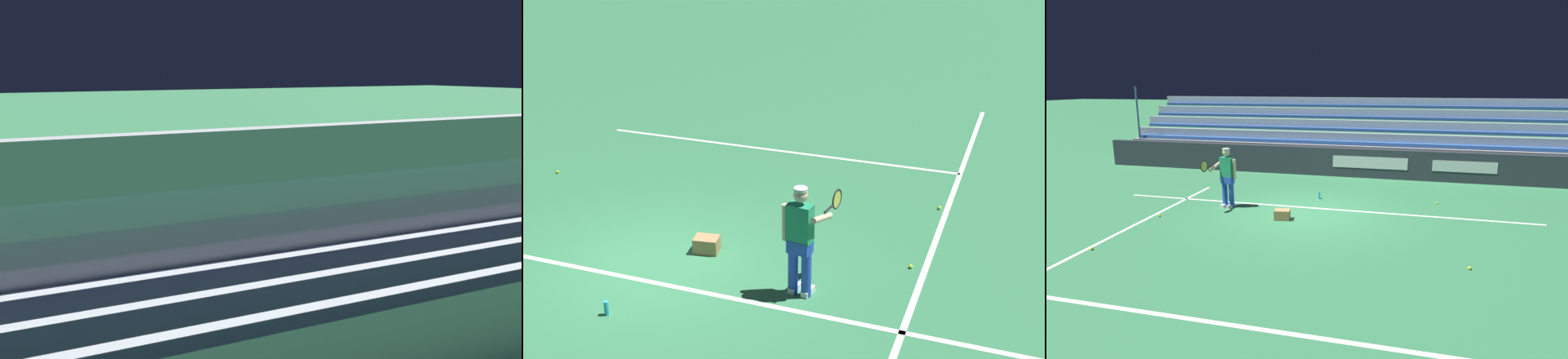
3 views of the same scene
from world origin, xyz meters
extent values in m
plane|color=#337A4C|center=(0.00, 0.00, 0.00)|extent=(160.00, 160.00, 0.00)
cube|color=white|center=(0.00, -0.50, 0.00)|extent=(12.00, 0.10, 0.01)
cube|color=white|center=(4.11, 4.00, 0.00)|extent=(0.10, 12.00, 0.01)
cube|color=white|center=(0.00, 5.50, 0.00)|extent=(8.22, 0.10, 0.01)
cube|color=#2D333D|center=(0.00, -4.88, 0.55)|extent=(20.25, 0.24, 1.10)
cube|color=silver|center=(-1.13, -4.75, 0.61)|extent=(2.80, 0.01, 0.44)
cube|color=silver|center=(-4.50, -4.75, 0.61)|extent=(2.20, 0.01, 0.40)
cube|color=#9EA3A8|center=(0.00, -7.08, 0.55)|extent=(19.24, 3.20, 1.10)
cube|color=#2D5BAD|center=(0.00, -5.88, 1.18)|extent=(18.86, 0.40, 0.12)
cube|color=#9EA3A8|center=(0.00, -6.16, 1.33)|extent=(19.24, 0.24, 0.45)
cube|color=#2D5BAD|center=(0.00, -6.68, 1.63)|extent=(18.86, 0.40, 0.12)
cube|color=#9EA3A8|center=(0.00, -6.96, 1.77)|extent=(19.24, 0.24, 0.45)
cylinder|color=blue|center=(2.37, -0.03, 0.44)|extent=(0.15, 0.15, 0.88)
cylinder|color=blue|center=(2.59, -0.06, 0.44)|extent=(0.15, 0.15, 0.88)
cube|color=white|center=(2.38, 0.03, 0.04)|extent=(0.15, 0.29, 0.09)
cube|color=white|center=(2.60, 0.00, 0.04)|extent=(0.15, 0.29, 0.09)
cube|color=blue|center=(2.48, -0.04, 0.80)|extent=(0.37, 0.27, 0.20)
cube|color=#239366|center=(2.48, -0.04, 1.17)|extent=(0.39, 0.26, 0.58)
sphere|color=beige|center=(2.48, -0.03, 1.60)|extent=(0.21, 0.21, 0.21)
cylinder|color=white|center=(2.48, -0.03, 1.69)|extent=(0.20, 0.20, 0.05)
cylinder|color=beige|center=(2.24, -0.01, 1.13)|extent=(0.09, 0.09, 0.56)
cylinder|color=beige|center=(2.75, 0.12, 1.22)|extent=(0.17, 0.59, 0.24)
cylinder|color=black|center=(2.78, 0.36, 1.27)|extent=(0.07, 0.30, 0.03)
torus|color=black|center=(2.82, 0.64, 1.31)|extent=(0.07, 0.31, 0.31)
cylinder|color=#D6D14C|center=(2.82, 0.64, 1.31)|extent=(0.04, 0.27, 0.27)
cube|color=#A87F51|center=(0.62, 0.68, 0.13)|extent=(0.44, 0.36, 0.26)
sphere|color=#CCE533|center=(-3.43, -1.79, 0.03)|extent=(0.07, 0.07, 0.07)
sphere|color=#CCE533|center=(-3.77, 2.68, 0.03)|extent=(0.07, 0.07, 0.07)
sphere|color=#CCE533|center=(3.97, 3.63, 0.03)|extent=(0.07, 0.07, 0.07)
sphere|color=#CCE533|center=(3.89, 1.27, 0.03)|extent=(0.07, 0.07, 0.07)
cylinder|color=#33B2E5|center=(0.10, -1.50, 0.11)|extent=(0.07, 0.07, 0.22)
camera|label=1|loc=(-7.69, -13.86, 3.42)|focal=50.00mm
camera|label=2|loc=(5.43, -8.82, 5.76)|focal=50.00mm
camera|label=3|loc=(-2.49, 10.41, 3.44)|focal=28.00mm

